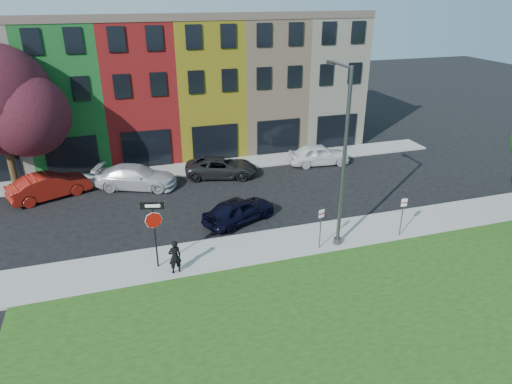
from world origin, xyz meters
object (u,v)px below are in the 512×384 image
object	(u,v)px
man	(175,257)
street_lamp	(342,160)
sedan_near	(239,210)
stop_sign	(154,222)

from	to	relation	value
man	street_lamp	xyz separation A→B (m)	(8.20, 0.32, 3.62)
sedan_near	street_lamp	size ratio (longest dim) A/B	0.52
stop_sign	sedan_near	distance (m)	6.18
stop_sign	sedan_near	size ratio (longest dim) A/B	0.72
sedan_near	street_lamp	xyz separation A→B (m)	(4.07, -3.79, 3.83)
sedan_near	street_lamp	bearing A→B (deg)	-157.02
sedan_near	street_lamp	world-z (taller)	street_lamp
man	street_lamp	size ratio (longest dim) A/B	0.18
stop_sign	man	world-z (taller)	stop_sign
street_lamp	sedan_near	bearing A→B (deg)	138.44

